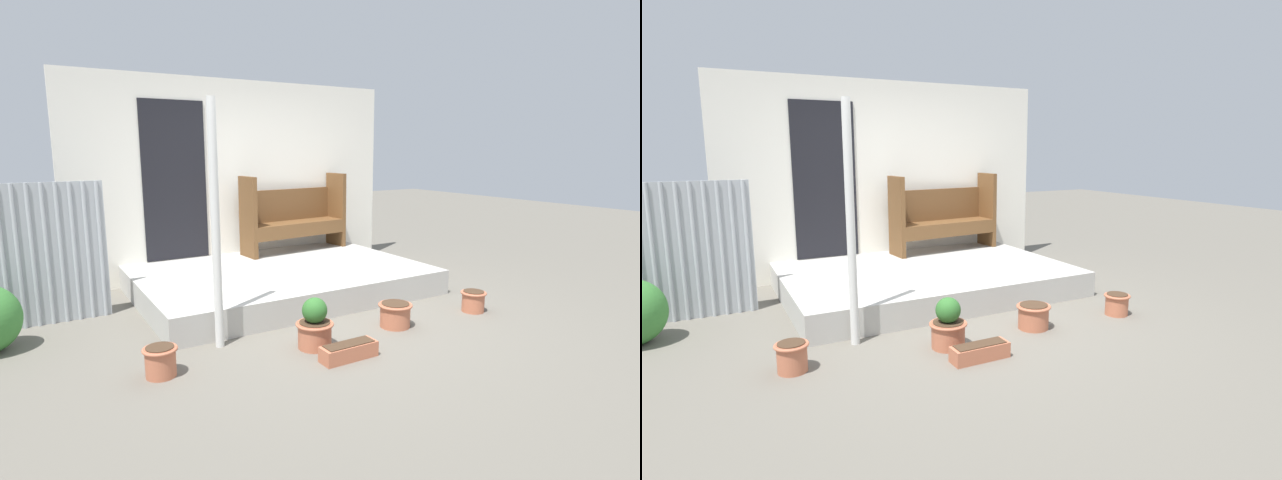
{
  "view_description": "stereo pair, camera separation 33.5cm",
  "coord_description": "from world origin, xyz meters",
  "views": [
    {
      "loc": [
        -2.59,
        -4.08,
        1.71
      ],
      "look_at": [
        0.16,
        0.4,
        0.74
      ],
      "focal_mm": 28.0,
      "sensor_mm": 36.0,
      "label": 1
    },
    {
      "loc": [
        -2.3,
        -4.25,
        1.71
      ],
      "look_at": [
        0.16,
        0.4,
        0.74
      ],
      "focal_mm": 28.0,
      "sensor_mm": 36.0,
      "label": 2
    }
  ],
  "objects": [
    {
      "name": "flower_pot_middle",
      "position": [
        -0.48,
        -0.56,
        0.2
      ],
      "size": [
        0.33,
        0.33,
        0.45
      ],
      "color": "#B76647",
      "rests_on": "ground_plane"
    },
    {
      "name": "flower_pot_right",
      "position": [
        0.45,
        -0.52,
        0.13
      ],
      "size": [
        0.33,
        0.33,
        0.24
      ],
      "color": "#B76647",
      "rests_on": "ground_plane"
    },
    {
      "name": "flower_pot_left",
      "position": [
        -1.77,
        -0.43,
        0.13
      ],
      "size": [
        0.27,
        0.27,
        0.24
      ],
      "color": "#B76647",
      "rests_on": "ground_plane"
    },
    {
      "name": "porch_slab",
      "position": [
        0.06,
        1.14,
        0.14
      ],
      "size": [
        3.29,
        2.28,
        0.29
      ],
      "color": "#B2AFA8",
      "rests_on": "ground_plane"
    },
    {
      "name": "support_post",
      "position": [
        -1.18,
        -0.11,
        1.06
      ],
      "size": [
        0.08,
        0.08,
        2.12
      ],
      "color": "silver",
      "rests_on": "ground_plane"
    },
    {
      "name": "flower_pot_far_right",
      "position": [
        1.45,
        -0.61,
        0.12
      ],
      "size": [
        0.27,
        0.27,
        0.22
      ],
      "color": "#B76647",
      "rests_on": "ground_plane"
    },
    {
      "name": "planter_box_rect",
      "position": [
        -0.37,
        -0.92,
        0.07
      ],
      "size": [
        0.49,
        0.17,
        0.14
      ],
      "color": "#B76647",
      "rests_on": "ground_plane"
    },
    {
      "name": "house_wall",
      "position": [
        0.02,
        2.31,
        1.3
      ],
      "size": [
        4.49,
        0.08,
        2.6
      ],
      "color": "white",
      "rests_on": "ground_plane"
    },
    {
      "name": "bench",
      "position": [
        0.71,
        2.0,
        0.8
      ],
      "size": [
        1.55,
        0.53,
        1.06
      ],
      "rotation": [
        0.0,
        0.0,
        0.09
      ],
      "color": "brown",
      "rests_on": "porch_slab"
    },
    {
      "name": "ground_plane",
      "position": [
        0.0,
        0.0,
        0.0
      ],
      "size": [
        24.0,
        24.0,
        0.0
      ],
      "primitive_type": "plane",
      "color": "#666056"
    }
  ]
}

